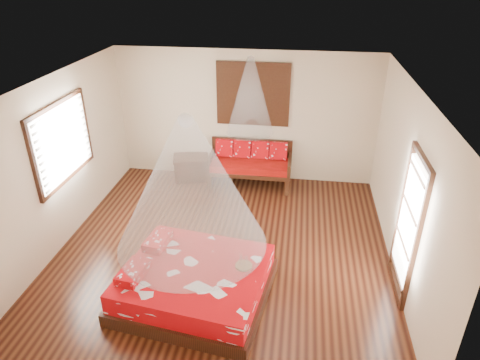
{
  "coord_description": "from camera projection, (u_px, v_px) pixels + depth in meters",
  "views": [
    {
      "loc": [
        1.12,
        -5.85,
        4.39
      ],
      "look_at": [
        0.23,
        0.32,
        1.15
      ],
      "focal_mm": 32.0,
      "sensor_mm": 36.0,
      "label": 1
    }
  ],
  "objects": [
    {
      "name": "glazed_door",
      "position": [
        408.0,
        227.0,
        5.94
      ],
      "size": [
        0.08,
        1.02,
        2.16
      ],
      "color": "black",
      "rests_on": "floor"
    },
    {
      "name": "bed",
      "position": [
        194.0,
        282.0,
        6.14
      ],
      "size": [
        2.27,
        2.11,
        0.64
      ],
      "rotation": [
        0.0,
        0.0,
        -0.14
      ],
      "color": "black",
      "rests_on": "floor"
    },
    {
      "name": "window_left",
      "position": [
        63.0,
        142.0,
        7.04
      ],
      "size": [
        0.1,
        1.74,
        1.34
      ],
      "color": "black",
      "rests_on": "wall_left"
    },
    {
      "name": "shutter_panel",
      "position": [
        253.0,
        94.0,
        8.79
      ],
      "size": [
        1.52,
        0.06,
        1.32
      ],
      "color": "black",
      "rests_on": "wall_back"
    },
    {
      "name": "wine_tray",
      "position": [
        244.0,
        264.0,
        6.04
      ],
      "size": [
        0.24,
        0.24,
        0.2
      ],
      "rotation": [
        0.0,
        0.0,
        -0.05
      ],
      "color": "brown",
      "rests_on": "bed"
    },
    {
      "name": "daybed",
      "position": [
        250.0,
        162.0,
        9.13
      ],
      "size": [
        1.75,
        0.78,
        0.94
      ],
      "color": "black",
      "rests_on": "floor"
    },
    {
      "name": "storage_chest",
      "position": [
        191.0,
        167.0,
        9.48
      ],
      "size": [
        0.87,
        0.72,
        0.52
      ],
      "rotation": [
        0.0,
        0.0,
        0.24
      ],
      "color": "black",
      "rests_on": "floor"
    },
    {
      "name": "room",
      "position": [
        223.0,
        174.0,
        6.66
      ],
      "size": [
        5.54,
        5.54,
        2.84
      ],
      "color": "black",
      "rests_on": "ground"
    },
    {
      "name": "mosquito_net_daybed",
      "position": [
        250.0,
        96.0,
        8.34
      ],
      "size": [
        0.95,
        0.95,
        1.5
      ],
      "primitive_type": "cone",
      "color": "white",
      "rests_on": "ceiling"
    },
    {
      "name": "mosquito_net_main",
      "position": [
        189.0,
        184.0,
        5.4
      ],
      "size": [
        2.0,
        2.0,
        1.8
      ],
      "primitive_type": "cone",
      "color": "white",
      "rests_on": "ceiling"
    }
  ]
}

